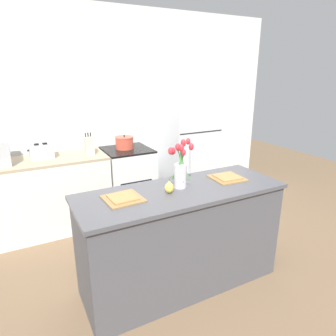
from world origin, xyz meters
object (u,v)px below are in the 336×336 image
flower_vase (180,168)px  knife_block (89,145)px  plate_setting_right (227,178)px  stove_range (128,182)px  toaster (42,151)px  cooking_pot (124,143)px  pear_figurine (169,187)px  refrigerator (189,143)px  plate_setting_left (123,198)px

flower_vase → knife_block: size_ratio=1.59×
plate_setting_right → knife_block: bearing=120.9°
stove_range → plate_setting_right: 1.69m
toaster → cooking_pot: 1.02m
flower_vase → pear_figurine: 0.20m
stove_range → pear_figurine: 1.71m
refrigerator → plate_setting_right: 1.65m
stove_range → refrigerator: 1.05m
toaster → refrigerator: bearing=-1.2°
cooking_pot → toaster: bearing=179.5°
flower_vase → plate_setting_left: bearing=-178.1°
pear_figurine → plate_setting_right: size_ratio=0.41×
plate_setting_right → cooking_pot: 1.66m
flower_vase → toaster: 1.85m
toaster → stove_range: bearing=-2.4°
refrigerator → toaster: 1.99m
stove_range → cooking_pot: 0.54m
stove_range → refrigerator: bearing=0.0°
flower_vase → toaster: size_ratio=1.54×
cooking_pot → refrigerator: bearing=-2.0°
plate_setting_right → pear_figurine: bearing=-175.4°
stove_range → flower_vase: (-0.08, -1.55, 0.65)m
flower_vase → pear_figurine: (-0.14, -0.07, -0.13)m
pear_figurine → cooking_pot: bearing=82.8°
pear_figurine → knife_block: 1.60m
stove_range → knife_block: size_ratio=3.40×
pear_figurine → knife_block: (-0.27, 1.58, 0.04)m
plate_setting_right → knife_block: knife_block is taller
cooking_pot → knife_block: knife_block is taller
flower_vase → toaster: (-0.95, 1.59, -0.11)m
stove_range → flower_vase: bearing=-93.1°
cooking_pot → knife_block: (-0.48, -0.07, 0.03)m
stove_range → plate_setting_left: (-0.61, -1.56, 0.49)m
plate_setting_left → flower_vase: bearing=1.9°
plate_setting_right → cooking_pot: bearing=105.0°
plate_setting_left → refrigerator: bearing=45.1°
refrigerator → knife_block: bearing=-178.5°
plate_setting_left → cooking_pot: bearing=69.7°
stove_range → plate_setting_right: size_ratio=3.04×
stove_range → pear_figurine: pear_figurine is taller
flower_vase → cooking_pot: flower_vase is taller
stove_range → cooking_pot: bearing=118.1°
cooking_pot → flower_vase: bearing=-92.4°
pear_figurine → plate_setting_right: (0.64, 0.05, -0.04)m
stove_range → plate_setting_right: (0.41, -1.56, 0.49)m
toaster → cooking_pot: size_ratio=1.16×
plate_setting_right → toaster: (-1.44, 1.61, 0.06)m
stove_range → flower_vase: flower_vase is taller
toaster → pear_figurine: bearing=-64.1°
plate_setting_left → toaster: 1.66m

